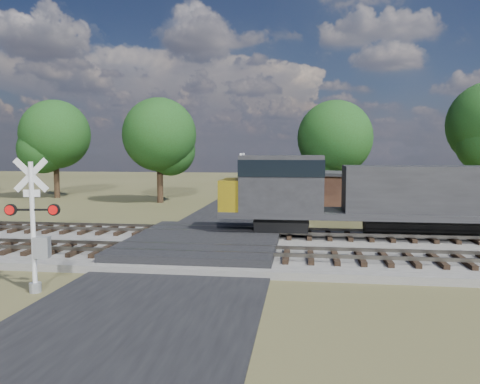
# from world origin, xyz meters

# --- Properties ---
(ground) EXTENTS (160.00, 160.00, 0.00)m
(ground) POSITION_xyz_m (0.00, 0.00, 0.00)
(ground) COLOR #4D4B29
(ground) RESTS_ON ground
(ballast_bed) EXTENTS (140.00, 10.00, 0.30)m
(ballast_bed) POSITION_xyz_m (10.00, 0.50, 0.15)
(ballast_bed) COLOR gray
(ballast_bed) RESTS_ON ground
(road) EXTENTS (7.00, 60.00, 0.08)m
(road) POSITION_xyz_m (0.00, 0.00, 0.04)
(road) COLOR black
(road) RESTS_ON ground
(crossing_panel) EXTENTS (7.00, 9.00, 0.62)m
(crossing_panel) POSITION_xyz_m (0.00, 0.50, 0.32)
(crossing_panel) COLOR #262628
(crossing_panel) RESTS_ON ground
(track_near) EXTENTS (140.00, 2.60, 0.33)m
(track_near) POSITION_xyz_m (3.12, -2.00, 0.41)
(track_near) COLOR black
(track_near) RESTS_ON ballast_bed
(track_far) EXTENTS (140.00, 2.60, 0.33)m
(track_far) POSITION_xyz_m (3.12, 3.00, 0.41)
(track_far) COLOR black
(track_far) RESTS_ON ballast_bed
(crossing_signal_near) EXTENTS (1.81, 0.43, 4.50)m
(crossing_signal_near) POSITION_xyz_m (-4.10, -6.99, 1.87)
(crossing_signal_near) COLOR silver
(crossing_signal_near) RESTS_ON ground
(crossing_signal_far) EXTENTS (1.61, 0.35, 4.00)m
(crossing_signal_far) POSITION_xyz_m (4.20, 6.55, 1.66)
(crossing_signal_far) COLOR silver
(crossing_signal_far) RESTS_ON ground
(equipment_shed) EXTENTS (6.20, 6.20, 3.21)m
(equipment_shed) POSITION_xyz_m (6.59, 13.34, 1.62)
(equipment_shed) COLOR #482C1F
(equipment_shed) RESTS_ON ground
(treeline) EXTENTS (80.44, 10.90, 10.88)m
(treeline) POSITION_xyz_m (8.19, 21.14, 6.21)
(treeline) COLOR black
(treeline) RESTS_ON ground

